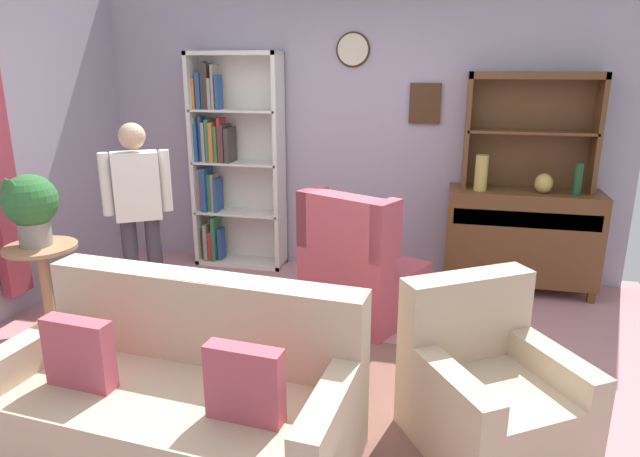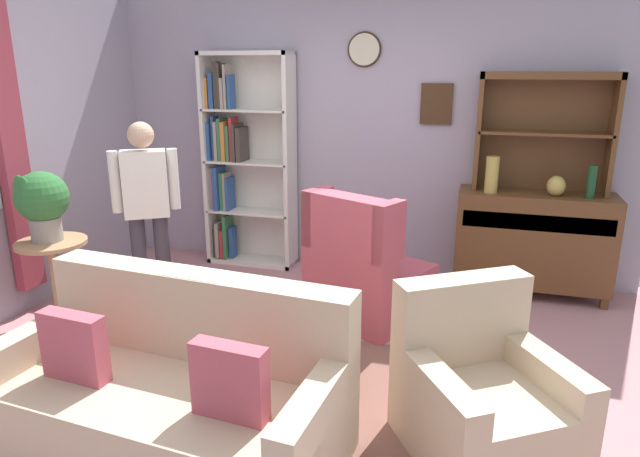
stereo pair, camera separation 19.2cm
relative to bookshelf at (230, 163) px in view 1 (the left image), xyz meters
The scene contains 18 objects.
ground_plane 2.53m from the bookshelf, 57.67° to the right, with size 5.40×4.60×0.02m, color #B27A7F.
wall_back 1.30m from the bookshelf, ahead, with size 5.00×0.09×2.80m.
area_rug 2.86m from the bookshelf, 57.49° to the right, with size 2.34×1.67×0.01m, color brown.
bookshelf is the anchor object (origin of this frame).
sideboard 2.84m from the bookshelf, ahead, with size 1.30×0.45×0.92m.
sideboard_hutch 2.83m from the bookshelf, ahead, with size 1.10×0.26×1.00m.
vase_tall 2.40m from the bookshelf, ahead, with size 0.11×0.11×0.31m, color tan.
vase_round 2.92m from the bookshelf, ahead, with size 0.15×0.15×0.17m, color tan.
bottle_wine 3.18m from the bookshelf, ahead, with size 0.07×0.07×0.27m, color #194223.
couch_floral 3.07m from the bookshelf, 73.25° to the right, with size 1.86×0.99×0.90m.
armchair_floral 3.49m from the bookshelf, 45.03° to the right, with size 1.06×1.06×0.88m.
wingback_chair 1.91m from the bookshelf, 34.35° to the right, with size 1.05×1.06×1.05m.
plant_stand 2.05m from the bookshelf, 114.04° to the right, with size 0.52×0.52×0.69m.
potted_plant_large 1.97m from the bookshelf, 114.84° to the right, with size 0.39×0.39×0.53m.
potted_plant_small 1.87m from the bookshelf, 106.35° to the right, with size 0.21×0.21×0.29m.
person_reading 1.38m from the bookshelf, 98.93° to the right, with size 0.48×0.35×1.56m.
coffee_table 2.50m from the bookshelf, 61.55° to the right, with size 0.80×0.50×0.42m.
book_stack 2.48m from the bookshelf, 61.17° to the right, with size 0.18×0.15×0.06m.
Camera 1 is at (0.90, -3.20, 1.97)m, focal length 31.40 mm.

